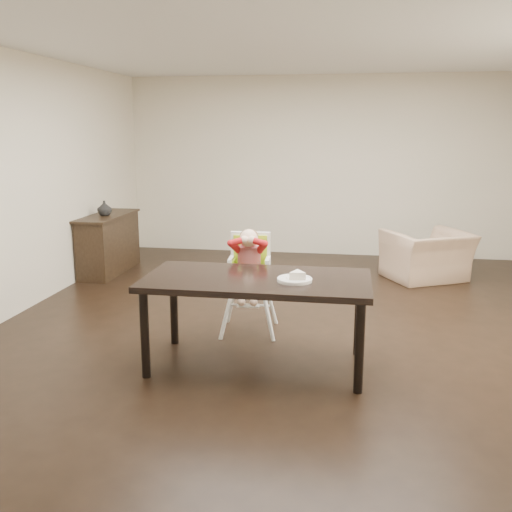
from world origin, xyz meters
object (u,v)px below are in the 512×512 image
at_px(armchair, 427,248).
at_px(dining_table, 257,287).
at_px(sideboard, 109,244).
at_px(high_chair, 249,259).

bearing_deg(armchair, dining_table, 33.63).
xyz_separation_m(dining_table, armchair, (1.71, 3.07, -0.25)).
height_order(dining_table, sideboard, sideboard).
distance_m(armchair, sideboard, 4.21).
xyz_separation_m(armchair, sideboard, (-4.20, -0.30, -0.03)).
distance_m(dining_table, armchair, 3.52).
distance_m(high_chair, armchair, 2.97).
relative_size(dining_table, sideboard, 1.43).
height_order(dining_table, armchair, armchair).
relative_size(dining_table, high_chair, 1.80).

